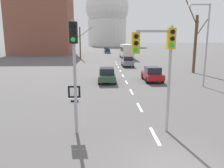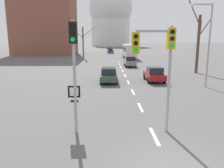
% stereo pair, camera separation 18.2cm
% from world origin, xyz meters
% --- Properties ---
extents(lane_stripe_0, '(0.16, 2.00, 0.01)m').
position_xyz_m(lane_stripe_0, '(0.00, 2.88, 0.00)').
color(lane_stripe_0, silver).
rests_on(lane_stripe_0, ground_plane).
extents(lane_stripe_1, '(0.16, 2.00, 0.01)m').
position_xyz_m(lane_stripe_1, '(0.00, 7.38, 0.00)').
color(lane_stripe_1, silver).
rests_on(lane_stripe_1, ground_plane).
extents(lane_stripe_2, '(0.16, 2.00, 0.01)m').
position_xyz_m(lane_stripe_2, '(0.00, 11.88, 0.00)').
color(lane_stripe_2, silver).
rests_on(lane_stripe_2, ground_plane).
extents(lane_stripe_3, '(0.16, 2.00, 0.01)m').
position_xyz_m(lane_stripe_3, '(0.00, 16.38, 0.00)').
color(lane_stripe_3, silver).
rests_on(lane_stripe_3, ground_plane).
extents(lane_stripe_4, '(0.16, 2.00, 0.01)m').
position_xyz_m(lane_stripe_4, '(0.00, 20.88, 0.00)').
color(lane_stripe_4, silver).
rests_on(lane_stripe_4, ground_plane).
extents(lane_stripe_5, '(0.16, 2.00, 0.01)m').
position_xyz_m(lane_stripe_5, '(0.00, 25.38, 0.00)').
color(lane_stripe_5, silver).
rests_on(lane_stripe_5, ground_plane).
extents(lane_stripe_6, '(0.16, 2.00, 0.01)m').
position_xyz_m(lane_stripe_6, '(0.00, 29.88, 0.00)').
color(lane_stripe_6, silver).
rests_on(lane_stripe_6, ground_plane).
extents(lane_stripe_7, '(0.16, 2.00, 0.01)m').
position_xyz_m(lane_stripe_7, '(0.00, 34.38, 0.00)').
color(lane_stripe_7, silver).
rests_on(lane_stripe_7, ground_plane).
extents(lane_stripe_8, '(0.16, 2.00, 0.01)m').
position_xyz_m(lane_stripe_8, '(0.00, 38.88, 0.00)').
color(lane_stripe_8, silver).
rests_on(lane_stripe_8, ground_plane).
extents(traffic_signal_near_left, '(0.36, 0.34, 5.36)m').
position_xyz_m(traffic_signal_near_left, '(-3.74, 3.38, 3.72)').
color(traffic_signal_near_left, '#9E9EA3').
rests_on(traffic_signal_near_left, ground_plane).
extents(traffic_signal_centre_tall, '(2.00, 0.34, 5.10)m').
position_xyz_m(traffic_signal_centre_tall, '(0.14, 3.40, 3.86)').
color(traffic_signal_centre_tall, '#9E9EA3').
rests_on(traffic_signal_centre_tall, ground_plane).
extents(route_sign_post, '(0.60, 0.08, 2.33)m').
position_xyz_m(route_sign_post, '(-3.85, 3.73, 1.58)').
color(route_sign_post, '#9E9EA3').
rests_on(route_sign_post, ground_plane).
extents(street_lamp_right, '(2.09, 0.36, 7.73)m').
position_xyz_m(street_lamp_right, '(6.90, 13.85, 4.78)').
color(street_lamp_right, '#9E9EA3').
rests_on(street_lamp_right, ground_plane).
extents(sedan_near_left, '(1.86, 4.18, 1.61)m').
position_xyz_m(sedan_near_left, '(2.90, 16.90, 0.82)').
color(sedan_near_left, maroon).
rests_on(sedan_near_left, ground_plane).
extents(sedan_near_right, '(1.86, 4.56, 1.76)m').
position_xyz_m(sedan_near_right, '(1.61, 30.75, 0.89)').
color(sedan_near_right, slate).
rests_on(sedan_near_right, ground_plane).
extents(sedan_mid_centre, '(1.95, 4.12, 1.75)m').
position_xyz_m(sedan_mid_centre, '(-1.59, 79.35, 0.88)').
color(sedan_mid_centre, silver).
rests_on(sedan_mid_centre, ground_plane).
extents(sedan_far_left, '(1.94, 4.50, 1.55)m').
position_xyz_m(sedan_far_left, '(-1.23, 70.16, 0.78)').
color(sedan_far_left, navy).
rests_on(sedan_far_left, ground_plane).
extents(sedan_far_right, '(1.83, 4.46, 1.55)m').
position_xyz_m(sedan_far_right, '(-2.11, 16.62, 0.78)').
color(sedan_far_right, '#2D4C33').
rests_on(sedan_far_right, ground_plane).
extents(city_bus, '(2.66, 10.80, 3.48)m').
position_xyz_m(city_bus, '(3.06, 47.32, 2.05)').
color(city_bus, beige).
rests_on(city_bus, ground_plane).
extents(bare_tree_left_near, '(5.83, 4.39, 7.63)m').
position_xyz_m(bare_tree_left_near, '(-8.24, 47.64, 4.18)').
color(bare_tree_left_near, brown).
rests_on(bare_tree_left_near, ground_plane).
extents(bare_tree_right_near, '(4.60, 3.67, 9.59)m').
position_xyz_m(bare_tree_right_near, '(10.04, 23.08, 4.31)').
color(bare_tree_right_near, brown).
rests_on(bare_tree_right_near, ground_plane).
extents(capitol_dome, '(32.90, 32.90, 46.47)m').
position_xyz_m(capitol_dome, '(0.00, 167.72, 22.64)').
color(capitol_dome, silver).
rests_on(capitol_dome, ground_plane).
extents(apartment_block_left, '(18.00, 14.00, 21.04)m').
position_xyz_m(apartment_block_left, '(-21.69, 64.32, 10.52)').
color(apartment_block_left, brown).
rests_on(apartment_block_left, ground_plane).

